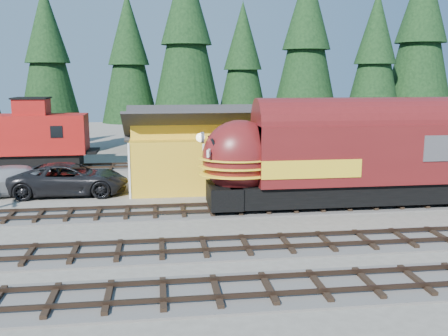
{
  "coord_description": "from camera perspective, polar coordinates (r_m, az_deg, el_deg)",
  "views": [
    {
      "loc": [
        -4.23,
        -22.24,
        7.29
      ],
      "look_at": [
        -0.75,
        4.0,
        2.41
      ],
      "focal_mm": 40.0,
      "sensor_mm": 36.0,
      "label": 1
    }
  ],
  "objects": [
    {
      "name": "locomotive",
      "position": [
        28.59,
        13.85,
        0.92
      ],
      "size": [
        17.18,
        3.41,
        4.67
      ],
      "color": "black",
      "rests_on": "ground"
    },
    {
      "name": "track_siding",
      "position": [
        30.72,
        20.35,
        -3.83
      ],
      "size": [
        68.0,
        3.2,
        0.33
      ],
      "color": "#4C4947",
      "rests_on": "ground"
    },
    {
      "name": "depot",
      "position": [
        33.3,
        -0.19,
        2.98
      ],
      "size": [
        12.8,
        7.0,
        5.3
      ],
      "color": "gold",
      "rests_on": "ground"
    },
    {
      "name": "track_spur",
      "position": [
        41.29,
        -15.46,
        -0.02
      ],
      "size": [
        32.0,
        3.2,
        0.33
      ],
      "color": "#4C4947",
      "rests_on": "ground"
    },
    {
      "name": "caboose",
      "position": [
        41.88,
        -22.18,
        3.25
      ],
      "size": [
        10.11,
        2.93,
        5.26
      ],
      "color": "black",
      "rests_on": "ground"
    },
    {
      "name": "conifer_backdrop",
      "position": [
        48.52,
        5.24,
        13.84
      ],
      "size": [
        80.53,
        23.79,
        16.94
      ],
      "color": "black",
      "rests_on": "ground"
    },
    {
      "name": "ground",
      "position": [
        23.79,
        3.09,
        -7.41
      ],
      "size": [
        120.0,
        120.0,
        0.0
      ],
      "primitive_type": "plane",
      "color": "#6B665B",
      "rests_on": "ground"
    },
    {
      "name": "pickup_truck_a",
      "position": [
        32.53,
        -17.2,
        -1.19
      ],
      "size": [
        7.14,
        3.31,
        1.98
      ],
      "primitive_type": "imported",
      "rotation": [
        0.0,
        0.0,
        1.57
      ],
      "color": "black",
      "rests_on": "ground"
    },
    {
      "name": "pickup_truck_b",
      "position": [
        33.54,
        -22.05,
        -1.3
      ],
      "size": [
        6.59,
        3.6,
        1.81
      ],
      "primitive_type": "imported",
      "rotation": [
        0.0,
        0.0,
        1.75
      ],
      "color": "#A6A8AE",
      "rests_on": "ground"
    }
  ]
}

